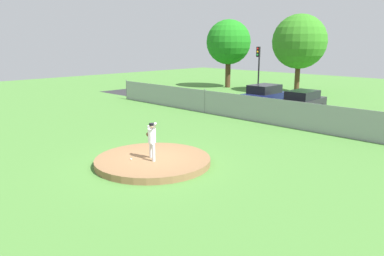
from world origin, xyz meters
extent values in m
plane|color=#4C8438|center=(0.00, 6.00, 0.00)|extent=(80.00, 80.00, 0.00)
cube|color=#2B2B2D|center=(0.00, 14.50, 0.00)|extent=(44.00, 7.00, 0.01)
cylinder|color=olive|center=(0.00, 0.00, 0.14)|extent=(4.79, 4.79, 0.27)
cylinder|color=silver|center=(-0.07, -0.03, 0.63)|extent=(0.13, 0.13, 0.71)
cylinder|color=silver|center=(0.39, -0.27, 0.63)|extent=(0.13, 0.13, 0.71)
cylinder|color=silver|center=(0.16, -0.15, 1.28)|extent=(0.32, 0.32, 0.59)
cylinder|color=silver|center=(0.34, -0.15, 1.67)|extent=(0.42, 0.28, 0.43)
cylinder|color=silver|center=(-0.02, -0.15, 1.44)|extent=(0.29, 0.21, 0.46)
ellipsoid|color=#4C2D14|center=(-0.14, -0.10, 1.27)|extent=(0.20, 0.12, 0.18)
sphere|color=tan|center=(0.16, -0.15, 1.67)|extent=(0.20, 0.20, 0.20)
cylinder|color=black|center=(0.16, -0.15, 1.74)|extent=(0.21, 0.21, 0.09)
sphere|color=white|center=(-0.40, -0.81, 0.31)|extent=(0.07, 0.07, 0.07)
cube|color=gray|center=(0.00, 10.00, 0.81)|extent=(31.54, 0.03, 1.62)
cylinder|color=slate|center=(-15.77, 10.00, 0.86)|extent=(0.07, 0.07, 1.72)
cylinder|color=slate|center=(-6.31, 10.00, 0.86)|extent=(0.07, 0.07, 1.72)
cube|color=#161E4C|center=(-4.62, 14.96, 0.72)|extent=(1.91, 4.35, 0.79)
cube|color=black|center=(-4.62, 14.96, 1.43)|extent=(1.74, 2.40, 0.64)
cylinder|color=black|center=(-4.60, 16.30, 0.32)|extent=(1.93, 0.66, 0.64)
cylinder|color=black|center=(-4.63, 13.61, 0.32)|extent=(1.93, 0.66, 0.64)
cube|color=#232328|center=(-1.25, 14.68, 0.69)|extent=(1.92, 4.34, 0.74)
cube|color=black|center=(-1.25, 14.68, 1.34)|extent=(1.71, 2.41, 0.57)
cylinder|color=black|center=(-1.29, 16.01, 0.32)|extent=(1.86, 0.70, 0.64)
cylinder|color=black|center=(-1.20, 13.36, 0.32)|extent=(1.86, 0.70, 0.64)
cone|color=orange|center=(-9.44, 14.58, 0.28)|extent=(0.32, 0.32, 0.55)
cube|color=black|center=(-9.44, 14.58, 0.02)|extent=(0.40, 0.40, 0.03)
cylinder|color=black|center=(-8.06, 19.08, 2.28)|extent=(0.14, 0.14, 4.56)
cube|color=black|center=(-8.06, 18.90, 4.11)|extent=(0.28, 0.24, 0.90)
sphere|color=red|center=(-8.06, 18.78, 4.38)|extent=(0.18, 0.18, 0.18)
sphere|color=orange|center=(-8.06, 18.78, 4.11)|extent=(0.18, 0.18, 0.18)
sphere|color=green|center=(-8.06, 18.78, 3.84)|extent=(0.18, 0.18, 0.18)
cylinder|color=#4C331E|center=(-15.02, 23.22, 1.64)|extent=(0.58, 0.58, 3.27)
sphere|color=#1F831C|center=(-15.02, 23.22, 4.97)|extent=(4.85, 4.85, 4.85)
cylinder|color=#4C331E|center=(-7.13, 24.42, 1.59)|extent=(0.49, 0.49, 3.17)
sphere|color=#348320|center=(-7.13, 24.42, 5.01)|extent=(5.26, 5.26, 5.26)
camera|label=1|loc=(11.54, -9.37, 4.96)|focal=34.84mm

